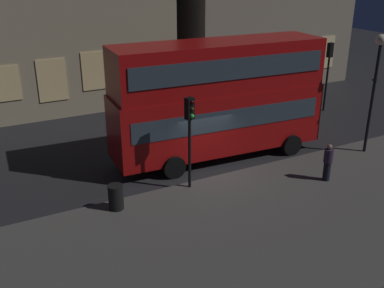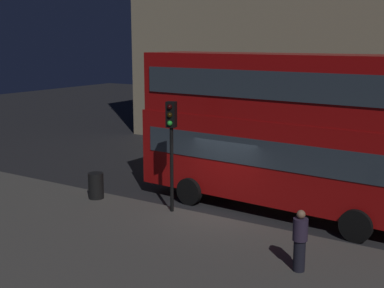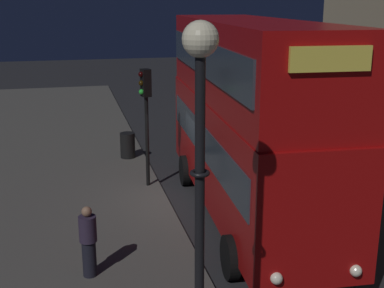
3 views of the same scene
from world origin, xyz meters
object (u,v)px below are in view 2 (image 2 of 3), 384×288
object	(u,v)px
traffic_light_near_kerb	(171,133)
pedestrian	(300,240)
double_decker_bus	(276,125)
litter_bin	(96,186)

from	to	relation	value
traffic_light_near_kerb	pedestrian	size ratio (longest dim) A/B	2.34
double_decker_bus	pedestrian	bearing A→B (deg)	-56.08
double_decker_bus	litter_bin	xyz separation A→B (m)	(-5.89, -2.64, -2.43)
pedestrian	traffic_light_near_kerb	bearing A→B (deg)	-7.91
double_decker_bus	pedestrian	distance (m)	5.60
double_decker_bus	pedestrian	size ratio (longest dim) A/B	6.27
litter_bin	traffic_light_near_kerb	bearing A→B (deg)	4.60
traffic_light_near_kerb	pedestrian	world-z (taller)	traffic_light_near_kerb
double_decker_bus	traffic_light_near_kerb	size ratio (longest dim) A/B	2.68
litter_bin	double_decker_bus	bearing A→B (deg)	24.13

